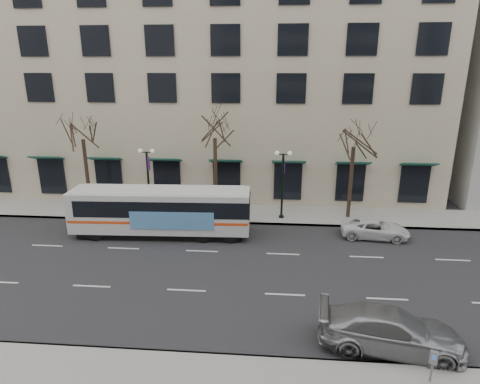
# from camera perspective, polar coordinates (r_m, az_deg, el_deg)

# --- Properties ---
(ground) EXTENTS (160.00, 160.00, 0.00)m
(ground) POSITION_cam_1_polar(r_m,az_deg,el_deg) (23.17, -6.43, -10.81)
(ground) COLOR black
(ground) RESTS_ON ground
(sidewalk_far) EXTENTS (80.00, 4.00, 0.15)m
(sidewalk_far) POSITION_cam_1_polar(r_m,az_deg,el_deg) (30.99, 5.86, -3.23)
(sidewalk_far) COLOR gray
(sidewalk_far) RESTS_ON ground
(building_hotel) EXTENTS (40.00, 20.00, 24.00)m
(building_hotel) POSITION_cam_1_polar(r_m,az_deg,el_deg) (41.54, -4.15, 18.74)
(building_hotel) COLOR tan
(building_hotel) RESTS_ON ground
(tree_far_left) EXTENTS (3.60, 3.60, 8.34)m
(tree_far_left) POSITION_cam_1_polar(r_m,az_deg,el_deg) (32.42, -21.62, 8.66)
(tree_far_left) COLOR black
(tree_far_left) RESTS_ON ground
(tree_far_mid) EXTENTS (3.60, 3.60, 8.55)m
(tree_far_mid) POSITION_cam_1_polar(r_m,az_deg,el_deg) (29.42, -3.63, 9.47)
(tree_far_mid) COLOR black
(tree_far_mid) RESTS_ON ground
(tree_far_right) EXTENTS (3.60, 3.60, 8.06)m
(tree_far_right) POSITION_cam_1_polar(r_m,az_deg,el_deg) (29.77, 16.01, 8.00)
(tree_far_right) COLOR black
(tree_far_right) RESTS_ON ground
(lamp_post_left) EXTENTS (1.22, 0.45, 5.21)m
(lamp_post_left) POSITION_cam_1_polar(r_m,az_deg,el_deg) (30.74, -12.91, 1.86)
(lamp_post_left) COLOR black
(lamp_post_left) RESTS_ON ground
(lamp_post_right) EXTENTS (1.22, 0.45, 5.21)m
(lamp_post_right) POSITION_cam_1_polar(r_m,az_deg,el_deg) (29.35, 6.07, 1.48)
(lamp_post_right) COLOR black
(lamp_post_right) RESTS_ON ground
(city_bus) EXTENTS (11.98, 3.05, 3.22)m
(city_bus) POSITION_cam_1_polar(r_m,az_deg,el_deg) (27.28, -11.02, -2.57)
(city_bus) COLOR silver
(city_bus) RESTS_ON ground
(silver_car) EXTENTS (5.94, 3.06, 1.65)m
(silver_car) POSITION_cam_1_polar(r_m,az_deg,el_deg) (17.95, 20.61, -17.94)
(silver_car) COLOR #989BA0
(silver_car) RESTS_ON ground
(white_pickup) EXTENTS (4.59, 2.46, 1.23)m
(white_pickup) POSITION_cam_1_polar(r_m,az_deg,el_deg) (28.26, 18.63, -4.97)
(white_pickup) COLOR silver
(white_pickup) RESTS_ON ground
(pay_station) EXTENTS (0.31, 0.27, 1.24)m
(pay_station) POSITION_cam_1_polar(r_m,az_deg,el_deg) (16.67, 25.80, -20.71)
(pay_station) COLOR gray
(pay_station) RESTS_ON sidewalk_near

